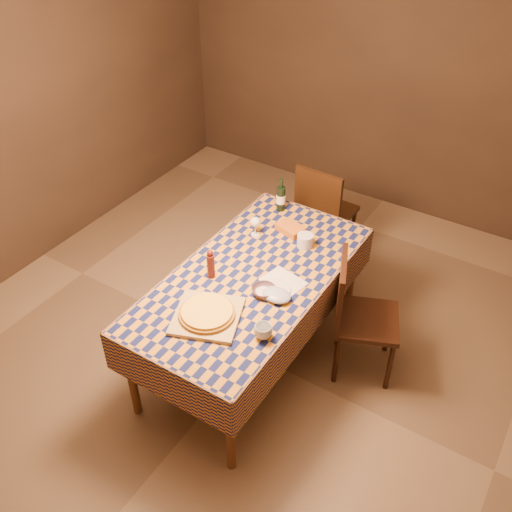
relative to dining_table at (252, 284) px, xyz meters
name	(u,v)px	position (x,y,z in m)	size (l,w,h in m)	color
room	(252,201)	(0.00, 0.00, 0.66)	(5.00, 5.10, 2.70)	brown
dining_table	(252,284)	(0.00, 0.00, 0.00)	(0.94, 1.84, 0.77)	brown
cutting_board	(207,316)	(-0.02, -0.47, 0.09)	(0.39, 0.39, 0.02)	#A98D4F
pizza	(207,312)	(-0.02, -0.47, 0.12)	(0.41, 0.41, 0.03)	#935C18
pepper_mill	(211,265)	(-0.22, -0.15, 0.18)	(0.06, 0.06, 0.22)	#491611
bowl	(264,291)	(0.16, -0.11, 0.10)	(0.15, 0.15, 0.05)	#5B424C
wine_glass	(255,223)	(-0.23, 0.40, 0.18)	(0.07, 0.07, 0.15)	silver
wine_bottle	(281,198)	(-0.24, 0.78, 0.18)	(0.09, 0.09, 0.27)	black
deli_tub	(305,241)	(0.14, 0.47, 0.12)	(0.11, 0.11, 0.09)	silver
takeout_container	(291,229)	(-0.03, 0.57, 0.10)	(0.19, 0.14, 0.05)	#AF5C17
white_plate	(273,290)	(0.19, -0.05, 0.08)	(0.22, 0.22, 0.01)	silver
tumbler	(263,331)	(0.35, -0.43, 0.12)	(0.11, 0.11, 0.09)	silver
flour_patch	(283,282)	(0.21, 0.06, 0.08)	(0.26, 0.20, 0.00)	silver
flour_bag	(277,295)	(0.25, -0.10, 0.10)	(0.19, 0.14, 0.06)	#93A1BC
chair_far	(323,209)	(-0.12, 1.30, -0.17)	(0.43, 0.44, 0.93)	black
chair_right	(356,311)	(0.63, 0.31, -0.17)	(0.56, 0.55, 0.93)	black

